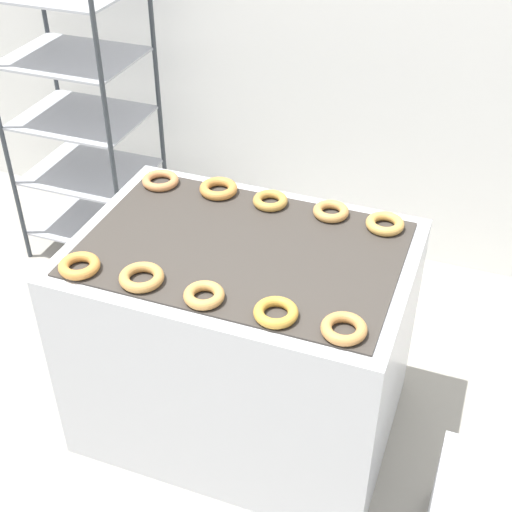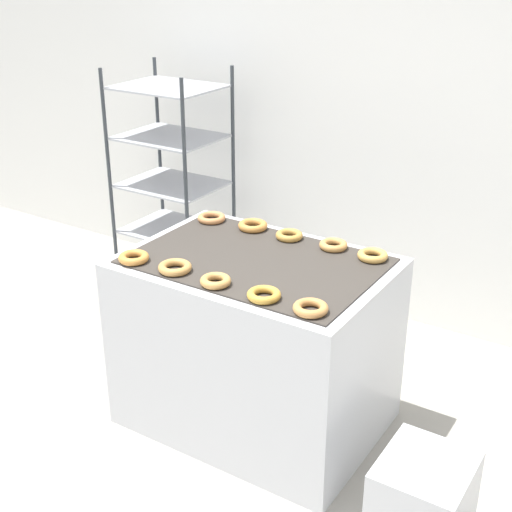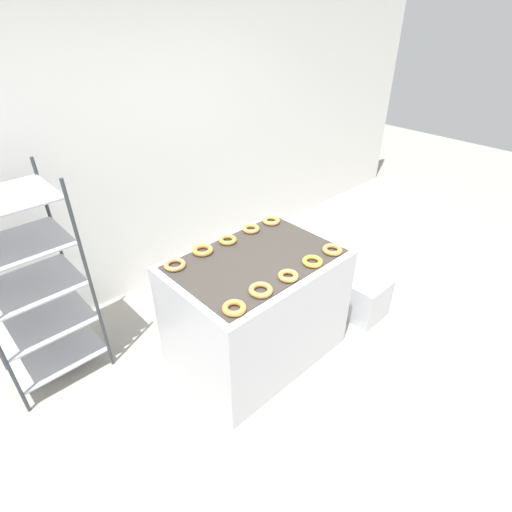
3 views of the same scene
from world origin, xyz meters
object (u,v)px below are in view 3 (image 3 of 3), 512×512
donut_far_left (203,250)px  donut_far_rightmost (271,221)px  glaze_bin (362,297)px  donut_near_right (312,261)px  donut_far_center (228,240)px  donut_near_rightmost (332,250)px  donut_near_leftmost (234,308)px  donut_near_center (288,276)px  donut_near_left (261,290)px  donut_far_leftmost (175,265)px  fryer_machine (256,308)px  baking_rack_cart (30,286)px  donut_far_right (251,229)px

donut_far_left → donut_far_rightmost: 0.68m
glaze_bin → donut_near_right: 1.06m
glaze_bin → donut_far_left: 1.57m
donut_far_center → donut_near_rightmost: bearing=-53.5°
donut_near_rightmost → donut_far_left: 0.93m
donut_near_rightmost → donut_far_center: size_ratio=1.06×
glaze_bin → donut_near_leftmost: (-1.48, -0.00, 0.73)m
donut_near_center → donut_far_center: 0.63m
donut_near_left → donut_far_leftmost: 0.65m
fryer_machine → donut_far_center: size_ratio=8.95×
baking_rack_cart → donut_near_rightmost: (1.71, -1.24, 0.13)m
donut_near_rightmost → donut_far_rightmost: same height
donut_near_left → donut_far_left: 0.62m
donut_far_left → donut_far_rightmost: donut_far_left is taller
donut_near_center → donut_far_rightmost: bearing=53.2°
donut_far_leftmost → donut_far_right: size_ratio=1.09×
donut_near_rightmost → donut_far_rightmost: 0.62m
fryer_machine → donut_near_right: donut_near_right is taller
donut_far_leftmost → donut_far_right: donut_far_right is taller
donut_near_leftmost → donut_far_left: (0.25, 0.64, 0.00)m
donut_near_leftmost → donut_far_rightmost: bearing=33.8°
donut_near_center → donut_far_left: size_ratio=0.89×
donut_near_center → donut_near_left: bearing=176.7°
baking_rack_cart → donut_far_left: size_ratio=10.16×
baking_rack_cart → donut_near_right: baking_rack_cart is taller
donut_near_rightmost → donut_far_left: size_ratio=0.95×
donut_near_center → donut_far_left: (-0.22, 0.64, 0.00)m
fryer_machine → donut_near_rightmost: bearing=-34.2°
donut_far_left → donut_far_right: 0.47m
donut_near_leftmost → donut_far_right: size_ratio=1.04×
donut_near_leftmost → donut_near_left: 0.23m
donut_far_left → fryer_machine: bearing=-55.1°
glaze_bin → donut_far_right: size_ratio=2.86×
donut_far_center → donut_far_right: same height
baking_rack_cart → donut_far_center: size_ratio=11.33×
donut_near_leftmost → donut_near_center: size_ratio=1.06×
donut_far_left → donut_far_center: 0.22m
glaze_bin → donut_far_rightmost: 1.10m
donut_near_center → donut_near_rightmost: bearing=0.3°
baking_rack_cart → donut_far_right: bearing=-22.2°
baking_rack_cart → glaze_bin: bearing=-28.9°
donut_near_rightmost → donut_far_leftmost: donut_near_rightmost is taller
donut_far_left → donut_far_leftmost: bearing=-175.4°
fryer_machine → donut_near_left: bearing=-128.9°
donut_near_leftmost → donut_near_right: size_ratio=1.00×
baking_rack_cart → donut_near_rightmost: baking_rack_cart is taller
donut_near_leftmost → donut_far_right: bearing=41.6°
donut_near_center → donut_near_right: bearing=0.4°
glaze_bin → baking_rack_cart: bearing=151.1°
donut_near_center → donut_far_left: donut_far_left is taller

